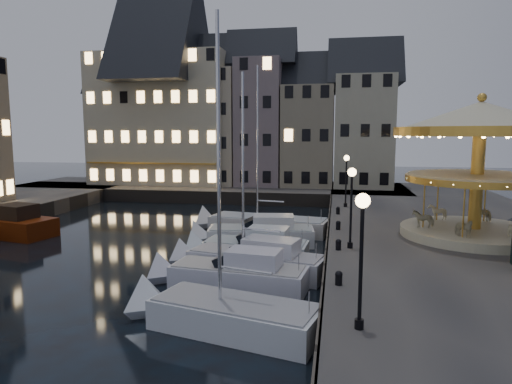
% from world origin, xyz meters
% --- Properties ---
extents(ground, '(160.00, 160.00, 0.00)m').
position_xyz_m(ground, '(0.00, 0.00, 0.00)').
color(ground, black).
rests_on(ground, ground).
extents(quay_east, '(16.00, 56.00, 1.30)m').
position_xyz_m(quay_east, '(14.00, 6.00, 0.65)').
color(quay_east, '#474442').
rests_on(quay_east, ground).
extents(quay_north, '(44.00, 12.00, 1.30)m').
position_xyz_m(quay_north, '(-8.00, 28.00, 0.65)').
color(quay_north, '#474442').
rests_on(quay_north, ground).
extents(quaywall_e, '(0.15, 44.00, 1.30)m').
position_xyz_m(quaywall_e, '(6.00, 6.00, 0.65)').
color(quaywall_e, '#47423A').
rests_on(quaywall_e, ground).
extents(quaywall_n, '(48.00, 0.15, 1.30)m').
position_xyz_m(quaywall_n, '(-6.00, 22.00, 0.65)').
color(quaywall_n, '#47423A').
rests_on(quaywall_n, ground).
extents(streetlamp_a, '(0.44, 0.44, 4.17)m').
position_xyz_m(streetlamp_a, '(7.20, -9.00, 4.02)').
color(streetlamp_a, black).
rests_on(streetlamp_a, quay_east).
extents(streetlamp_b, '(0.44, 0.44, 4.17)m').
position_xyz_m(streetlamp_b, '(7.20, 1.00, 4.02)').
color(streetlamp_b, black).
rests_on(streetlamp_b, quay_east).
extents(streetlamp_c, '(0.44, 0.44, 4.17)m').
position_xyz_m(streetlamp_c, '(7.20, 14.50, 4.02)').
color(streetlamp_c, black).
rests_on(streetlamp_c, quay_east).
extents(bollard_a, '(0.30, 0.30, 0.57)m').
position_xyz_m(bollard_a, '(6.60, -5.00, 1.60)').
color(bollard_a, black).
rests_on(bollard_a, quay_east).
extents(bollard_b, '(0.30, 0.30, 0.57)m').
position_xyz_m(bollard_b, '(6.60, 0.50, 1.60)').
color(bollard_b, black).
rests_on(bollard_b, quay_east).
extents(bollard_c, '(0.30, 0.30, 0.57)m').
position_xyz_m(bollard_c, '(6.60, 5.50, 1.60)').
color(bollard_c, black).
rests_on(bollard_c, quay_east).
extents(bollard_d, '(0.30, 0.30, 0.57)m').
position_xyz_m(bollard_d, '(6.60, 11.00, 1.60)').
color(bollard_d, black).
rests_on(bollard_d, quay_east).
extents(townhouse_na, '(5.50, 8.00, 12.80)m').
position_xyz_m(townhouse_na, '(-19.50, 30.00, 7.78)').
color(townhouse_na, '#B7A58F').
rests_on(townhouse_na, quay_north).
extents(townhouse_nb, '(6.16, 8.00, 13.80)m').
position_xyz_m(townhouse_nb, '(-14.05, 30.00, 8.28)').
color(townhouse_nb, gray).
rests_on(townhouse_nb, quay_north).
extents(townhouse_nc, '(6.82, 8.00, 14.80)m').
position_xyz_m(townhouse_nc, '(-8.00, 30.00, 8.78)').
color(townhouse_nc, tan).
rests_on(townhouse_nc, quay_north).
extents(townhouse_nd, '(5.50, 8.00, 15.80)m').
position_xyz_m(townhouse_nd, '(-2.25, 30.00, 9.28)').
color(townhouse_nd, slate).
rests_on(townhouse_nd, quay_north).
extents(townhouse_ne, '(6.16, 8.00, 12.80)m').
position_xyz_m(townhouse_ne, '(3.20, 30.00, 7.78)').
color(townhouse_ne, gray).
rests_on(townhouse_ne, quay_north).
extents(townhouse_nf, '(6.82, 8.00, 13.80)m').
position_xyz_m(townhouse_nf, '(9.25, 30.00, 8.28)').
color(townhouse_nf, '#A7A48C').
rests_on(townhouse_nf, quay_north).
extents(hotel_corner, '(17.60, 9.00, 16.80)m').
position_xyz_m(hotel_corner, '(-14.00, 30.00, 9.78)').
color(hotel_corner, beige).
rests_on(hotel_corner, quay_north).
extents(motorboat_a, '(7.36, 4.01, 12.19)m').
position_xyz_m(motorboat_a, '(2.34, -6.94, 0.54)').
color(motorboat_a, silver).
rests_on(motorboat_a, ground).
extents(motorboat_b, '(7.40, 2.87, 2.15)m').
position_xyz_m(motorboat_b, '(1.64, -2.59, 0.64)').
color(motorboat_b, silver).
rests_on(motorboat_b, ground).
extents(motorboat_c, '(8.17, 3.77, 10.83)m').
position_xyz_m(motorboat_c, '(2.04, -0.10, 0.68)').
color(motorboat_c, silver).
rests_on(motorboat_c, ground).
extents(motorboat_d, '(6.92, 2.69, 2.15)m').
position_xyz_m(motorboat_d, '(1.59, 2.34, 0.64)').
color(motorboat_d, silver).
rests_on(motorboat_d, ground).
extents(motorboat_e, '(7.92, 3.21, 2.15)m').
position_xyz_m(motorboat_e, '(1.26, 6.02, 0.64)').
color(motorboat_e, silver).
rests_on(motorboat_e, ground).
extents(motorboat_f, '(9.77, 4.17, 12.92)m').
position_xyz_m(motorboat_f, '(1.03, 9.89, 0.53)').
color(motorboat_f, silver).
rests_on(motorboat_f, ground).
extents(red_fishing_boat, '(8.43, 4.50, 6.10)m').
position_xyz_m(red_fishing_boat, '(-16.82, 5.70, 0.71)').
color(red_fishing_boat, '#571A04').
rests_on(red_fishing_boat, ground).
extents(carousel, '(9.29, 9.29, 8.13)m').
position_xyz_m(carousel, '(14.27, 4.82, 6.65)').
color(carousel, beige).
rests_on(carousel, quay_east).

